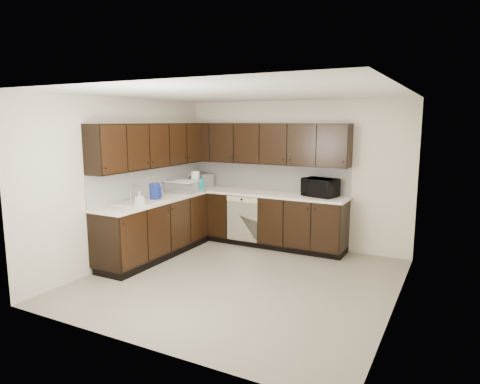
% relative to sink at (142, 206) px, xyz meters
% --- Properties ---
extents(floor, '(4.00, 4.00, 0.00)m').
position_rel_sink_xyz_m(floor, '(1.68, 0.01, -0.88)').
color(floor, gray).
rests_on(floor, ground).
extents(ceiling, '(4.00, 4.00, 0.00)m').
position_rel_sink_xyz_m(ceiling, '(1.68, 0.01, 1.62)').
color(ceiling, white).
rests_on(ceiling, wall_back).
extents(wall_back, '(4.00, 0.02, 2.50)m').
position_rel_sink_xyz_m(wall_back, '(1.68, 2.01, 0.37)').
color(wall_back, beige).
rests_on(wall_back, floor).
extents(wall_left, '(0.02, 4.00, 2.50)m').
position_rel_sink_xyz_m(wall_left, '(-0.32, 0.01, 0.37)').
color(wall_left, beige).
rests_on(wall_left, floor).
extents(wall_right, '(0.02, 4.00, 2.50)m').
position_rel_sink_xyz_m(wall_right, '(3.68, 0.01, 0.37)').
color(wall_right, beige).
rests_on(wall_right, floor).
extents(wall_front, '(4.00, 0.02, 2.50)m').
position_rel_sink_xyz_m(wall_front, '(1.68, -1.99, 0.37)').
color(wall_front, beige).
rests_on(wall_front, floor).
extents(lower_cabinets, '(3.00, 2.80, 0.90)m').
position_rel_sink_xyz_m(lower_cabinets, '(0.67, 1.12, -0.47)').
color(lower_cabinets, black).
rests_on(lower_cabinets, floor).
extents(countertop, '(3.03, 2.83, 0.04)m').
position_rel_sink_xyz_m(countertop, '(0.67, 1.12, 0.04)').
color(countertop, '#EFE2D1').
rests_on(countertop, lower_cabinets).
extents(backsplash, '(3.00, 2.80, 0.48)m').
position_rel_sink_xyz_m(backsplash, '(0.46, 1.33, 0.30)').
color(backsplash, silver).
rests_on(backsplash, countertop).
extents(upper_cabinets, '(3.00, 2.80, 0.70)m').
position_rel_sink_xyz_m(upper_cabinets, '(0.58, 1.22, 0.89)').
color(upper_cabinets, black).
rests_on(upper_cabinets, wall_back).
extents(dishwasher, '(0.58, 0.04, 0.78)m').
position_rel_sink_xyz_m(dishwasher, '(0.98, 1.42, -0.33)').
color(dishwasher, beige).
rests_on(dishwasher, lower_cabinets).
extents(sink, '(0.54, 0.82, 0.42)m').
position_rel_sink_xyz_m(sink, '(0.00, 0.00, 0.00)').
color(sink, beige).
rests_on(sink, countertop).
extents(microwave, '(0.61, 0.49, 0.30)m').
position_rel_sink_xyz_m(microwave, '(2.24, 1.76, 0.21)').
color(microwave, black).
rests_on(microwave, countertop).
extents(soap_bottle_a, '(0.10, 0.11, 0.22)m').
position_rel_sink_xyz_m(soap_bottle_a, '(0.20, -0.27, 0.17)').
color(soap_bottle_a, gray).
rests_on(soap_bottle_a, countertop).
extents(soap_bottle_b, '(0.11, 0.12, 0.23)m').
position_rel_sink_xyz_m(soap_bottle_b, '(-0.17, 0.67, 0.17)').
color(soap_bottle_b, gray).
rests_on(soap_bottle_b, countertop).
extents(toaster_oven, '(0.46, 0.39, 0.25)m').
position_rel_sink_xyz_m(toaster_oven, '(-0.07, 1.77, 0.18)').
color(toaster_oven, silver).
rests_on(toaster_oven, countertop).
extents(storage_bin, '(0.57, 0.47, 0.20)m').
position_rel_sink_xyz_m(storage_bin, '(0.01, 1.05, 0.16)').
color(storage_bin, silver).
rests_on(storage_bin, countertop).
extents(blue_pitcher, '(0.23, 0.23, 0.26)m').
position_rel_sink_xyz_m(blue_pitcher, '(0.08, 0.24, 0.19)').
color(blue_pitcher, navy).
rests_on(blue_pitcher, countertop).
extents(teal_tumbler, '(0.12, 0.12, 0.22)m').
position_rel_sink_xyz_m(teal_tumbler, '(0.19, 1.36, 0.17)').
color(teal_tumbler, '#0E829B').
rests_on(teal_tumbler, countertop).
extents(paper_towel_roll, '(0.20, 0.20, 0.34)m').
position_rel_sink_xyz_m(paper_towel_roll, '(0.07, 1.36, 0.23)').
color(paper_towel_roll, white).
rests_on(paper_towel_roll, countertop).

